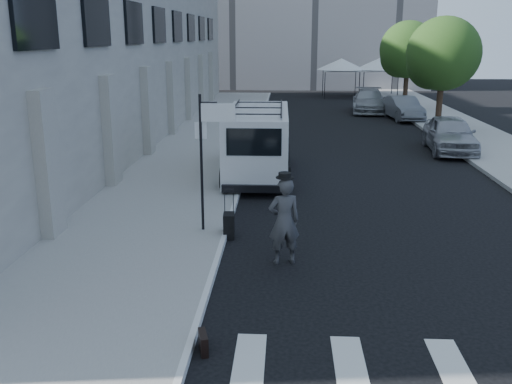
# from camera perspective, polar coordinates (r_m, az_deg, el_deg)

# --- Properties ---
(ground) EXTENTS (120.00, 120.00, 0.00)m
(ground) POSITION_cam_1_polar(r_m,az_deg,el_deg) (11.93, 5.07, -9.66)
(ground) COLOR black
(ground) RESTS_ON ground
(sidewalk_left) EXTENTS (4.50, 48.00, 0.15)m
(sidewalk_left) POSITION_cam_1_polar(r_m,az_deg,el_deg) (27.52, -4.88, 4.94)
(sidewalk_left) COLOR gray
(sidewalk_left) RESTS_ON ground
(sidewalk_right) EXTENTS (4.00, 56.00, 0.15)m
(sidewalk_right) POSITION_cam_1_polar(r_m,az_deg,el_deg) (32.60, 20.04, 5.70)
(sidewalk_right) COLOR gray
(sidewalk_right) RESTS_ON ground
(building_left) EXTENTS (10.00, 44.00, 12.00)m
(building_left) POSITION_cam_1_polar(r_m,az_deg,el_deg) (30.86, -18.65, 16.41)
(building_left) COLOR gray
(building_left) RESTS_ON ground
(sign_pole) EXTENTS (1.03, 0.07, 3.50)m
(sign_pole) POSITION_cam_1_polar(r_m,az_deg,el_deg) (14.33, -4.62, 5.76)
(sign_pole) COLOR black
(sign_pole) RESTS_ON sidewalk_left
(tree_near) EXTENTS (3.80, 3.83, 6.03)m
(tree_near) POSITION_cam_1_polar(r_m,az_deg,el_deg) (31.98, 17.97, 12.76)
(tree_near) COLOR black
(tree_near) RESTS_ON ground
(tree_far) EXTENTS (3.80, 3.83, 6.03)m
(tree_far) POSITION_cam_1_polar(r_m,az_deg,el_deg) (40.75, 14.78, 13.40)
(tree_far) COLOR black
(tree_far) RESTS_ON ground
(tent_left) EXTENTS (4.00, 4.00, 3.20)m
(tent_left) POSITION_cam_1_polar(r_m,az_deg,el_deg) (49.06, 8.52, 12.50)
(tent_left) COLOR black
(tent_left) RESTS_ON ground
(tent_right) EXTENTS (4.00, 4.00, 3.20)m
(tent_right) POSITION_cam_1_polar(r_m,az_deg,el_deg) (49.95, 12.22, 12.38)
(tent_right) COLOR black
(tent_right) RESTS_ON ground
(businessman) EXTENTS (0.83, 0.66, 2.01)m
(businessman) POSITION_cam_1_polar(r_m,az_deg,el_deg) (12.84, 2.83, -2.94)
(businessman) COLOR #3C3C3F
(businessman) RESTS_ON ground
(briefcase) EXTENTS (0.23, 0.46, 0.34)m
(briefcase) POSITION_cam_1_polar(r_m,az_deg,el_deg) (9.71, -5.30, -14.76)
(briefcase) COLOR black
(briefcase) RESTS_ON ground
(suitcase) EXTENTS (0.31, 0.46, 1.24)m
(suitcase) POSITION_cam_1_polar(r_m,az_deg,el_deg) (14.65, -2.72, -3.37)
(suitcase) COLOR black
(suitcase) RESTS_ON ground
(cargo_van) EXTENTS (2.40, 6.61, 2.46)m
(cargo_van) POSITION_cam_1_polar(r_m,az_deg,el_deg) (20.98, 0.20, 5.05)
(cargo_van) COLOR silver
(cargo_van) RESTS_ON ground
(parked_car_a) EXTENTS (2.25, 4.86, 1.61)m
(parked_car_a) POSITION_cam_1_polar(r_m,az_deg,el_deg) (26.87, 18.82, 5.51)
(parked_car_a) COLOR #96979D
(parked_car_a) RESTS_ON ground
(parked_car_b) EXTENTS (2.02, 4.50, 1.43)m
(parked_car_b) POSITION_cam_1_polar(r_m,az_deg,el_deg) (36.56, 14.49, 8.12)
(parked_car_b) COLOR slate
(parked_car_b) RESTS_ON ground
(parked_car_c) EXTENTS (2.70, 5.49, 1.54)m
(parked_car_c) POSITION_cam_1_polar(r_m,az_deg,el_deg) (39.74, 11.24, 8.93)
(parked_car_c) COLOR #93969A
(parked_car_c) RESTS_ON ground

